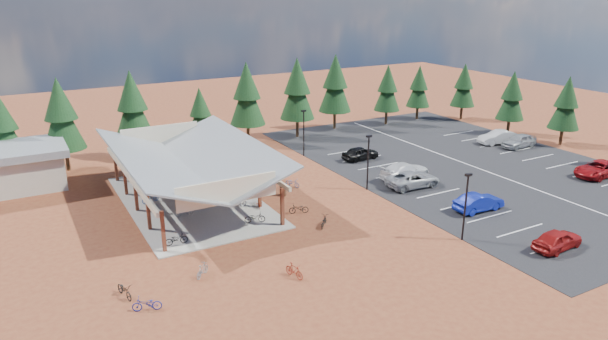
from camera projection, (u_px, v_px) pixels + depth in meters
The scene contains 46 objects.
ground at pixel (332, 207), 45.69m from camera, with size 140.00×140.00×0.00m, color maroon.
asphalt_lot at pixel (467, 164), 56.66m from camera, with size 27.00×44.00×0.04m, color black.
concrete_pad at pixel (191, 201), 46.89m from camera, with size 10.60×18.60×0.10m, color gray.
bike_pavilion at pixel (188, 159), 45.68m from camera, with size 11.65×19.40×4.97m.
outbuilding at pixel (2, 169), 48.95m from camera, with size 11.00×7.00×3.90m.
lamp_post_0 at pixel (466, 202), 38.74m from camera, with size 0.50×0.25×5.14m.
lamp_post_1 at pixel (368, 159), 48.69m from camera, with size 0.50×0.25×5.14m.
lamp_post_2 at pixel (304, 130), 58.65m from camera, with size 0.50×0.25×5.14m.
trash_bin_0 at pixel (283, 191), 48.06m from camera, with size 0.60×0.60×0.90m, color #4E2D1B.
trash_bin_1 at pixel (262, 187), 48.96m from camera, with size 0.60×0.60×0.90m, color #4E2D1B.
pine_0 at pixel (2, 126), 51.60m from camera, with size 3.58×3.58×8.34m.
pine_1 at pixel (61, 114), 53.00m from camera, with size 4.06×4.06×9.47m.
pine_2 at pixel (132, 105), 57.04m from camera, with size 4.09×4.09×9.52m.
pine_3 at pixel (200, 112), 60.24m from camera, with size 3.10×3.10×7.21m.
pine_4 at pixel (247, 94), 62.52m from camera, with size 4.14×4.14×9.65m.
pine_5 at pixel (297, 89), 65.28m from camera, with size 4.20×4.20×9.79m.
pine_6 at pixel (335, 84), 69.31m from camera, with size 4.17×4.17×9.71m.
pine_7 at pixel (388, 88), 71.95m from camera, with size 3.45×3.45×8.04m.
pine_8 at pixel (419, 87), 74.94m from camera, with size 3.24×3.24×7.55m.
pine_11 at pixel (566, 103), 62.36m from camera, with size 3.48×3.48×8.10m.
pine_12 at pixel (512, 96), 67.07m from camera, with size 3.42×3.42×7.96m.
pine_13 at pixel (464, 85), 74.96m from camera, with size 3.36×3.36×7.82m.
bike_0 at pixel (176, 239), 38.62m from camera, with size 0.57×1.65×0.87m, color black.
bike_1 at pixel (184, 211), 43.41m from camera, with size 0.44×1.55×0.93m, color gray.
bike_2 at pixel (150, 198), 46.29m from camera, with size 0.55×1.58×0.83m, color #234A95.
bike_3 at pixel (162, 182), 49.61m from camera, with size 0.51×1.81×1.09m, color #9F2F11.
bike_4 at pixel (255, 217), 42.25m from camera, with size 0.56×1.62×0.85m, color black.
bike_5 at pixel (238, 203), 45.02m from camera, with size 0.46×1.63×0.98m, color gray.
bike_6 at pixel (203, 193), 47.31m from camera, with size 0.55×1.58×0.83m, color #18509D.
bike_7 at pixel (187, 178), 50.86m from camera, with size 0.50×1.78×1.07m, color maroon.
bike_8 at pixel (124, 290), 32.19m from camera, with size 0.63×1.80×0.95m, color black.
bike_9 at pixel (202, 270), 34.52m from camera, with size 0.42×1.48×0.89m, color gray.
bike_10 at pixel (147, 304), 30.82m from camera, with size 0.58×1.67×0.88m, color navy.
bike_11 at pixel (294, 270), 34.40m from camera, with size 0.45×1.60×0.96m, color maroon.
bike_12 at pixel (324, 221), 41.78m from camera, with size 0.57×1.65×0.86m, color black.
bike_14 at pixel (293, 183), 50.18m from camera, with size 0.54×1.56×0.82m, color navy.
bike_15 at pixel (259, 201), 45.52m from camera, with size 0.52×1.84×1.11m, color maroon.
bike_16 at pixel (299, 209), 44.22m from camera, with size 0.56×1.62×0.85m, color black.
car_0 at pixel (557, 239), 38.04m from camera, with size 1.68×4.17×1.42m, color maroon.
car_1 at pixel (479, 202), 44.62m from camera, with size 1.54×4.42×1.46m, color navy.
car_2 at pixel (413, 179), 50.00m from camera, with size 2.41×5.23×1.45m, color gray.
car_3 at pixel (405, 171), 52.15m from camera, with size 2.18×5.37×1.56m, color silver.
car_4 at pixel (360, 153), 58.01m from camera, with size 1.67×4.15×1.41m, color black.
car_6 at pixel (599, 169), 52.80m from camera, with size 2.51×5.45×1.51m, color maroon.
car_8 at pixel (519, 141), 62.43m from camera, with size 1.84×4.58×1.56m, color gray.
car_9 at pixel (498, 137), 63.88m from camera, with size 1.66×4.77×1.57m, color silver.
Camera 1 is at (-22.57, -35.88, 17.49)m, focal length 32.00 mm.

